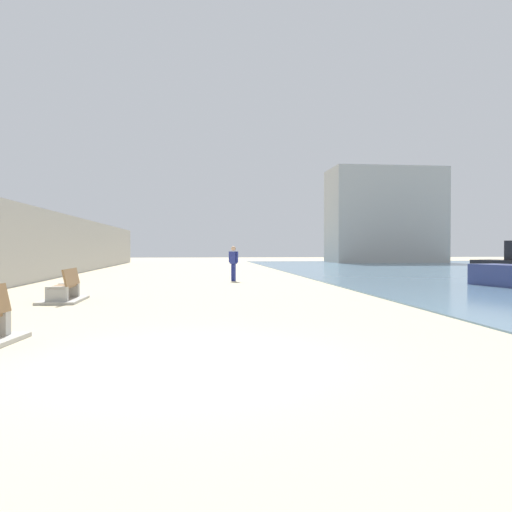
% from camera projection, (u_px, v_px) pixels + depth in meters
% --- Properties ---
extents(ground_plane, '(120.00, 120.00, 0.00)m').
position_uv_depth(ground_plane, '(192.00, 280.00, 24.89)').
color(ground_plane, '#C6B793').
extents(seawall, '(0.80, 64.00, 3.50)m').
position_uv_depth(seawall, '(33.00, 245.00, 24.00)').
color(seawall, '#ADAAA3').
rests_on(seawall, ground).
extents(bench_far, '(1.11, 2.11, 0.98)m').
position_uv_depth(bench_far, '(64.00, 294.00, 15.01)').
color(bench_far, '#ADAAA3').
rests_on(bench_far, ground).
extents(person_walking, '(0.44, 0.36, 1.68)m').
position_uv_depth(person_walking, '(233.00, 261.00, 24.26)').
color(person_walking, navy).
rests_on(person_walking, ground).
extents(harbor_building, '(12.00, 6.00, 10.15)m').
position_uv_depth(harbor_building, '(385.00, 216.00, 54.98)').
color(harbor_building, '#ADAAA3').
rests_on(harbor_building, ground).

